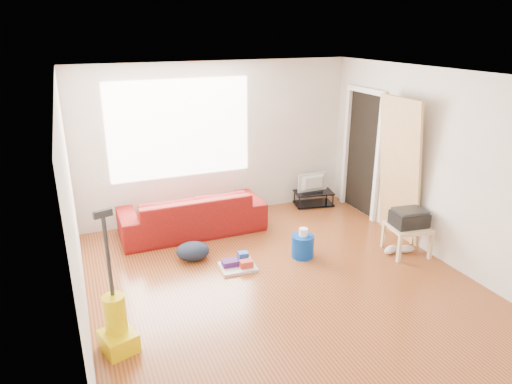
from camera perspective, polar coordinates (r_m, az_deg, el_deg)
name	(u,v)px	position (r m, az deg, el deg)	size (l,w,h in m)	color
room	(286,184)	(5.31, 3.78, 0.96)	(4.51, 5.01, 2.51)	maroon
sofa	(193,232)	(7.14, -7.86, -4.92)	(2.16, 0.85, 0.63)	#5A0D08
tv_stand	(313,198)	(8.11, 7.19, -0.75)	(0.73, 0.50, 0.25)	black
tv	(314,183)	(8.02, 7.28, 1.12)	(0.56, 0.07, 0.33)	black
side_table	(408,230)	(6.63, 18.44, -4.50)	(0.59, 0.59, 0.42)	#CEB68E
printer	(409,218)	(6.56, 18.61, -3.06)	(0.49, 0.40, 0.24)	black
bucket	(302,256)	(6.38, 5.80, -7.98)	(0.31, 0.31, 0.31)	#07369A
toilet_paper	(303,242)	(6.29, 5.89, -6.29)	(0.12, 0.12, 0.11)	white
cleaning_tray	(238,264)	(6.05, -2.22, -8.99)	(0.48, 0.40, 0.17)	beige
backpack	(193,259)	(6.33, -7.84, -8.32)	(0.45, 0.36, 0.25)	black
sneakers	(398,249)	(6.72, 17.33, -6.84)	(0.49, 0.25, 0.11)	white
vacuum	(117,325)	(4.78, -17.02, -15.59)	(0.39, 0.42, 1.44)	#DEBF00
door_panel	(392,236)	(7.23, 16.65, -5.28)	(0.04, 0.84, 2.10)	tan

